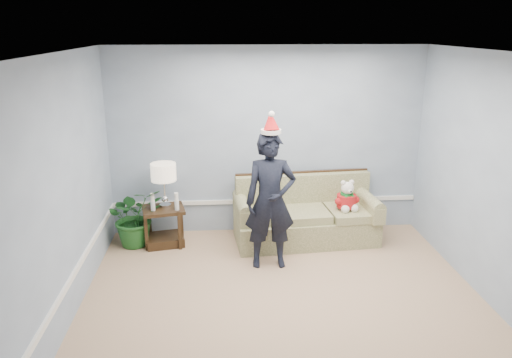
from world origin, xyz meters
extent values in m
cube|color=tan|center=(0.00, 0.00, -0.01)|extent=(4.50, 5.00, 0.02)
cube|color=white|center=(0.00, 0.00, 2.71)|extent=(4.50, 5.00, 0.02)
cube|color=#9AAEC4|center=(0.00, 2.51, 1.35)|extent=(4.50, 0.02, 2.70)
cube|color=#9AAEC4|center=(-2.26, 0.00, 1.35)|extent=(0.02, 5.00, 2.70)
cube|color=white|center=(0.00, 2.48, 0.45)|extent=(4.48, 0.03, 0.06)
cube|color=white|center=(-2.23, 0.00, 0.45)|extent=(0.03, 4.98, 0.06)
cube|color=#505C2B|center=(0.51, 2.03, 0.19)|extent=(2.03, 1.00, 0.37)
cube|color=#505C2B|center=(-0.10, 1.98, 0.43)|extent=(0.63, 0.72, 0.11)
cube|color=#505C2B|center=(0.51, 1.98, 0.43)|extent=(0.63, 0.72, 0.11)
cube|color=#505C2B|center=(1.12, 1.98, 0.43)|extent=(0.63, 0.72, 0.11)
cube|color=#505C2B|center=(0.51, 2.35, 0.64)|extent=(1.97, 0.35, 0.52)
cube|color=#311E10|center=(0.51, 2.41, 0.90)|extent=(1.96, 0.22, 0.05)
cube|color=#505C2B|center=(-0.39, 2.03, 0.49)|extent=(0.24, 0.85, 0.22)
cube|color=#505C2B|center=(1.41, 2.03, 0.49)|extent=(0.24, 0.85, 0.22)
cube|color=#332112|center=(-1.47, 2.05, 0.52)|extent=(0.64, 0.57, 0.05)
cube|color=#332112|center=(-1.47, 2.05, 0.06)|extent=(0.58, 0.51, 0.13)
cube|color=#332112|center=(-1.70, 1.87, 0.27)|extent=(0.05, 0.05, 0.54)
cube|color=#332112|center=(-1.25, 1.87, 0.27)|extent=(0.05, 0.05, 0.54)
cube|color=#332112|center=(-1.70, 2.23, 0.27)|extent=(0.05, 0.05, 0.54)
cube|color=#332112|center=(-1.25, 2.23, 0.27)|extent=(0.05, 0.05, 0.54)
cylinder|color=silver|center=(-1.45, 2.12, 0.56)|extent=(0.16, 0.16, 0.03)
sphere|color=silver|center=(-1.45, 2.12, 0.65)|extent=(0.10, 0.10, 0.10)
cylinder|color=silver|center=(-1.45, 2.12, 0.80)|extent=(0.03, 0.03, 0.35)
cylinder|color=beige|center=(-1.45, 2.12, 1.04)|extent=(0.35, 0.35, 0.24)
cylinder|color=silver|center=(-1.60, 1.96, 0.61)|extent=(0.06, 0.06, 0.13)
cylinder|color=white|center=(-1.60, 1.96, 0.73)|extent=(0.05, 0.05, 0.11)
cylinder|color=silver|center=(-1.28, 1.96, 0.61)|extent=(0.06, 0.06, 0.13)
cylinder|color=white|center=(-1.28, 1.96, 0.73)|extent=(0.05, 0.05, 0.11)
imported|color=#1A511E|center=(-1.87, 2.08, 0.42)|extent=(0.95, 0.90, 0.84)
imported|color=black|center=(-0.07, 1.32, 0.86)|extent=(0.63, 0.42, 1.73)
cylinder|color=silver|center=(-0.07, 1.32, 1.74)|extent=(0.27, 0.27, 0.05)
cone|color=red|center=(-0.07, 1.34, 1.87)|extent=(0.23, 0.29, 0.28)
sphere|color=silver|center=(-0.07, 1.26, 1.96)|extent=(0.07, 0.07, 0.07)
sphere|color=silver|center=(1.07, 1.96, 0.61)|extent=(0.25, 0.25, 0.25)
cylinder|color=red|center=(1.07, 1.96, 0.61)|extent=(0.32, 0.32, 0.18)
cylinder|color=#126B26|center=(1.07, 1.96, 0.71)|extent=(0.21, 0.21, 0.03)
sphere|color=silver|center=(1.00, 1.84, 0.53)|extent=(0.12, 0.12, 0.12)
sphere|color=silver|center=(1.13, 1.84, 0.53)|extent=(0.12, 0.12, 0.12)
sphere|color=silver|center=(1.07, 1.95, 0.80)|extent=(0.18, 0.18, 0.18)
sphere|color=black|center=(1.07, 1.84, 0.79)|extent=(0.03, 0.03, 0.03)
sphere|color=silver|center=(1.00, 1.96, 0.88)|extent=(0.07, 0.07, 0.07)
sphere|color=silver|center=(1.13, 1.96, 0.88)|extent=(0.07, 0.07, 0.07)
camera|label=1|loc=(-0.68, -4.47, 2.94)|focal=35.00mm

